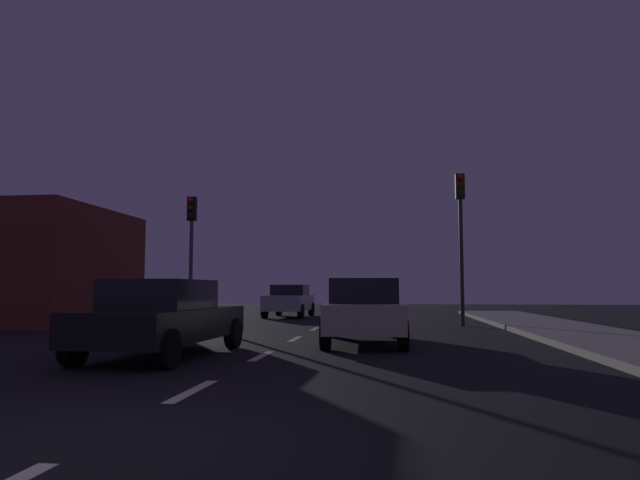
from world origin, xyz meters
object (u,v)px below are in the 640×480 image
object	(u,v)px
traffic_signal_left	(191,234)
car_adjacent_lane	(164,317)
car_oncoming_far	(289,300)
traffic_signal_right	(461,219)
car_stopped_ahead	(364,311)

from	to	relation	value
traffic_signal_left	car_adjacent_lane	distance (m)	10.84
car_oncoming_far	traffic_signal_right	bearing A→B (deg)	-38.86
traffic_signal_left	car_adjacent_lane	world-z (taller)	traffic_signal_left
traffic_signal_right	car_stopped_ahead	size ratio (longest dim) A/B	1.22
car_stopped_ahead	car_adjacent_lane	size ratio (longest dim) A/B	0.98
traffic_signal_right	car_oncoming_far	distance (m)	9.68
traffic_signal_left	car_adjacent_lane	size ratio (longest dim) A/B	1.05
car_adjacent_lane	car_oncoming_far	world-z (taller)	car_oncoming_far
traffic_signal_right	car_stopped_ahead	world-z (taller)	traffic_signal_right
car_adjacent_lane	car_oncoming_far	distance (m)	15.84
traffic_signal_left	car_oncoming_far	world-z (taller)	traffic_signal_left
traffic_signal_right	car_stopped_ahead	distance (m)	8.14
traffic_signal_right	traffic_signal_left	bearing A→B (deg)	-179.99
traffic_signal_left	car_adjacent_lane	bearing A→B (deg)	-72.66
traffic_signal_left	traffic_signal_right	distance (m)	9.88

